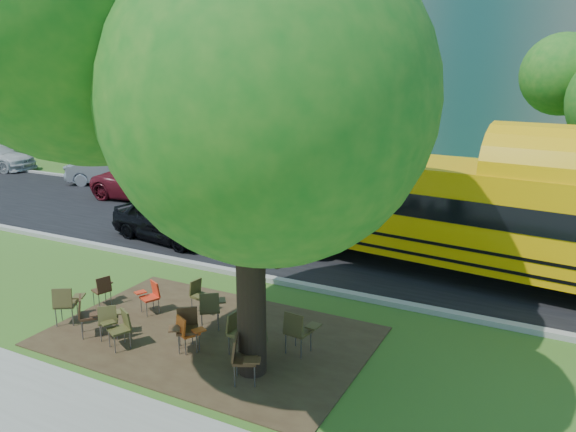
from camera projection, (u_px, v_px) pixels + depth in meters
The scene contains 30 objects.
ground at pixel (187, 319), 13.36m from camera, with size 160.00×160.00×0.00m, color #37561B.
dirt_patch at pixel (209, 336), 12.49m from camera, with size 7.00×4.50×0.03m, color #382819.
asphalt_road at pixel (311, 239), 19.37m from camera, with size 80.00×8.00×0.04m, color black.
kerb_near at pixel (251, 276), 15.92m from camera, with size 80.00×0.25×0.14m, color gray.
kerb_far at pixel (353, 211), 22.88m from camera, with size 80.00×0.25×0.14m, color gray.
building_left at pixel (125, 25), 61.84m from camera, with size 26.00×14.00×20.00m, color #62615D.
bg_tree_0 at pixel (148, 91), 28.62m from camera, with size 5.20×5.20×7.18m.
bg_tree_1 at pixel (66, 72), 33.65m from camera, with size 6.00×6.00×8.40m.
bg_tree_2 at pixel (297, 98), 28.20m from camera, with size 4.80×4.80×6.62m.
main_tree at pixel (247, 93), 9.64m from camera, with size 7.20×7.20×9.00m.
school_bus at pixel (529, 222), 14.83m from camera, with size 13.26×4.30×3.19m.
chair_0 at pixel (66, 301), 12.91m from camera, with size 0.64×0.79×0.95m.
chair_1 at pixel (87, 312), 12.35m from camera, with size 0.82×0.65×0.95m.
chair_2 at pixel (109, 318), 12.24m from camera, with size 0.57×0.72×0.84m.
chair_3 at pixel (120, 325), 11.87m from camera, with size 0.70×0.55×0.85m.
chair_4 at pixel (187, 330), 11.70m from camera, with size 0.67×0.53×0.81m.
chair_5 at pixel (186, 325), 11.79m from camera, with size 0.62×0.78×0.93m.
chair_6 at pixel (257, 341), 11.19m from camera, with size 0.53×0.57×0.87m.
chair_7 at pixel (242, 356), 10.50m from camera, with size 0.77×0.65×0.96m.
chair_8 at pixel (103, 287), 13.97m from camera, with size 0.50×0.63×0.80m.
chair_9 at pixel (151, 294), 13.56m from camera, with size 0.66×0.52×0.80m.
chair_10 at pixel (199, 293), 13.61m from camera, with size 0.48×0.58×0.82m.
chair_11 at pixel (211, 306), 12.67m from camera, with size 0.63×0.80×0.94m.
chair_12 at pixel (238, 329), 11.60m from camera, with size 0.54×0.63×0.92m.
chair_13 at pixel (298, 328), 11.56m from camera, with size 0.68×0.57×0.97m.
black_car at pixel (167, 220), 19.17m from camera, with size 1.70×4.22×1.44m, color black.
bg_car_silver at pixel (112, 171), 28.07m from camera, with size 1.52×4.35×1.43m, color gray.
bg_car_red at pixel (152, 184), 24.88m from camera, with size 2.50×5.42×1.51m, color #5C0F19.
pedestrian_a at pixel (95, 156), 31.62m from camera, with size 0.62×0.41×1.69m, color navy.
pedestrian_b at pixel (80, 153), 33.08m from camera, with size 0.81×0.63×1.66m, color #7F614C.
Camera 1 is at (7.75, -9.80, 5.87)m, focal length 35.00 mm.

